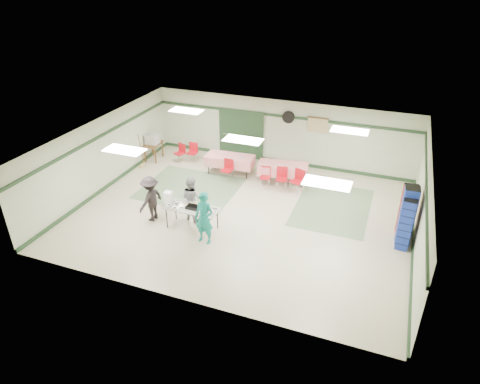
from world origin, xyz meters
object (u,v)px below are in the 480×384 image
(broom, at_px, (141,150))
(chair_loose_b, at_px, (181,151))
(crate_stack_blue_a, at_px, (407,216))
(printer_table, at_px, (153,145))
(chair_a, at_px, (282,176))
(chair_d, at_px, (228,167))
(chair_loose_a, at_px, (193,150))
(serving_table, at_px, (191,209))
(office_printer, at_px, (152,139))
(crate_stack_blue_b, at_px, (406,224))
(chair_b, at_px, (266,175))
(chair_c, at_px, (298,178))
(volunteer_grey, at_px, (191,198))
(crate_stack_red, at_px, (407,211))
(dining_table_b, at_px, (230,160))
(volunteer_dark, at_px, (151,199))
(dining_table_a, at_px, (283,169))
(volunteer_teal, at_px, (204,218))

(broom, bearing_deg, chair_loose_b, 37.67)
(crate_stack_blue_a, distance_m, printer_table, 10.66)
(chair_loose_b, bearing_deg, chair_a, 6.95)
(chair_d, xyz_separation_m, chair_loose_a, (-2.03, 1.05, -0.00))
(serving_table, xyz_separation_m, printer_table, (-3.95, 4.29, -0.07))
(chair_a, xyz_separation_m, broom, (-5.97, -0.14, 0.22))
(crate_stack_blue_a, relative_size, office_printer, 3.71)
(chair_loose_b, relative_size, crate_stack_blue_b, 0.49)
(chair_b, bearing_deg, chair_c, -8.58)
(chair_loose_b, bearing_deg, volunteer_grey, -40.64)
(chair_loose_a, xyz_separation_m, printer_table, (-1.68, -0.38, 0.13))
(crate_stack_red, bearing_deg, serving_table, -162.09)
(volunteer_grey, bearing_deg, chair_d, -71.29)
(dining_table_b, height_order, broom, broom)
(printer_table, xyz_separation_m, broom, (-0.08, -0.81, 0.11))
(serving_table, relative_size, volunteer_dark, 1.13)
(serving_table, bearing_deg, chair_d, 94.98)
(chair_a, distance_m, chair_b, 0.63)
(dining_table_a, relative_size, chair_b, 2.48)
(chair_d, distance_m, printer_table, 3.78)
(volunteer_grey, xyz_separation_m, dining_table_b, (-0.13, 3.66, -0.20))
(serving_table, distance_m, chair_loose_b, 5.24)
(crate_stack_red, xyz_separation_m, broom, (-10.38, 1.43, -0.09))
(serving_table, bearing_deg, printer_table, 133.89)
(chair_a, bearing_deg, chair_loose_b, 156.54)
(volunteer_dark, xyz_separation_m, crate_stack_blue_a, (7.83, 1.53, 0.17))
(dining_table_a, height_order, chair_loose_a, chair_loose_a)
(volunteer_teal, bearing_deg, chair_c, 70.96)
(crate_stack_blue_a, bearing_deg, crate_stack_blue_b, -90.00)
(volunteer_dark, distance_m, chair_loose_a, 4.72)
(dining_table_b, distance_m, crate_stack_blue_b, 7.35)
(chair_a, bearing_deg, chair_b, 167.34)
(crate_stack_blue_a, height_order, crate_stack_blue_b, crate_stack_blue_a)
(crate_stack_blue_a, height_order, printer_table, crate_stack_blue_a)
(chair_c, bearing_deg, dining_table_a, 162.88)
(volunteer_teal, distance_m, office_printer, 6.68)
(printer_table, distance_m, broom, 0.82)
(chair_c, height_order, chair_d, chair_c)
(volunteer_teal, bearing_deg, dining_table_a, 81.83)
(chair_loose_a, bearing_deg, chair_c, -12.53)
(volunteer_dark, bearing_deg, chair_loose_a, -160.84)
(chair_b, bearing_deg, broom, 172.61)
(dining_table_b, distance_m, crate_stack_blue_a, 7.24)
(dining_table_a, distance_m, chair_loose_b, 4.56)
(chair_d, relative_size, printer_table, 0.87)
(crate_stack_red, bearing_deg, printer_table, 167.76)
(chair_d, bearing_deg, office_printer, 174.85)
(serving_table, xyz_separation_m, crate_stack_red, (6.35, 2.05, 0.13))
(volunteer_dark, distance_m, crate_stack_blue_a, 7.98)
(chair_b, relative_size, chair_c, 0.90)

